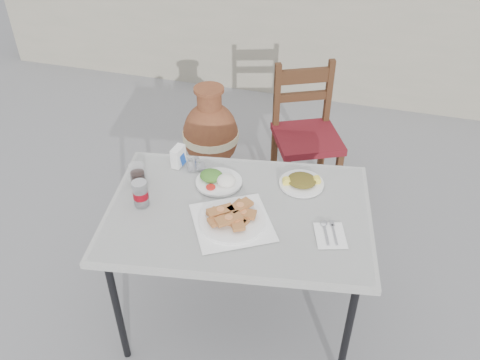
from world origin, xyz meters
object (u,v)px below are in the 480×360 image
(cola_glass, at_px, (138,176))
(terracotta_urn, at_px, (211,136))
(salad_rice_plate, at_px, (218,179))
(salad_chopped_plate, at_px, (302,182))
(chair, at_px, (306,133))
(cafe_table, at_px, (239,218))
(napkin_holder, at_px, (178,156))
(soda_can, at_px, (141,193))
(pide_plate, at_px, (232,217))
(condiment_caddy, at_px, (196,165))

(cola_glass, bearing_deg, terracotta_urn, 91.00)
(cola_glass, xyz_separation_m, terracotta_urn, (-0.02, 1.04, -0.43))
(salad_rice_plate, xyz_separation_m, cola_glass, (-0.35, -0.10, 0.02))
(salad_chopped_plate, distance_m, terracotta_urn, 1.19)
(salad_rice_plate, xyz_separation_m, chair, (0.26, 0.91, -0.26))
(cafe_table, bearing_deg, napkin_holder, 146.91)
(soda_can, relative_size, cola_glass, 1.17)
(pide_plate, height_order, salad_chopped_plate, pide_plate)
(salad_chopped_plate, bearing_deg, cafe_table, -132.74)
(pide_plate, bearing_deg, cola_glass, 164.14)
(cafe_table, relative_size, terracotta_urn, 1.90)
(cola_glass, height_order, condiment_caddy, cola_glass)
(condiment_caddy, distance_m, terracotta_urn, 0.98)
(terracotta_urn, bearing_deg, soda_can, -85.38)
(salad_chopped_plate, xyz_separation_m, napkin_holder, (-0.59, -0.01, 0.03))
(salad_chopped_plate, height_order, condiment_caddy, condiment_caddy)
(salad_chopped_plate, relative_size, condiment_caddy, 2.01)
(napkin_holder, bearing_deg, soda_can, -91.73)
(salad_rice_plate, relative_size, chair, 0.25)
(terracotta_urn, bearing_deg, cafe_table, -65.22)
(cafe_table, xyz_separation_m, condiment_caddy, (-0.28, 0.23, 0.07))
(cafe_table, height_order, cola_glass, cola_glass)
(salad_rice_plate, distance_m, chair, 0.98)
(cafe_table, relative_size, soda_can, 10.39)
(salad_rice_plate, bearing_deg, cafe_table, -47.67)
(cafe_table, height_order, salad_chopped_plate, salad_chopped_plate)
(salad_rice_plate, distance_m, cola_glass, 0.36)
(salad_rice_plate, relative_size, salad_chopped_plate, 1.05)
(salad_chopped_plate, relative_size, napkin_holder, 2.09)
(pide_plate, distance_m, soda_can, 0.41)
(terracotta_urn, bearing_deg, cola_glass, -89.00)
(pide_plate, distance_m, terracotta_urn, 1.34)
(chair, height_order, terracotta_urn, chair)
(salad_rice_plate, xyz_separation_m, salad_chopped_plate, (0.37, 0.09, -0.00))
(salad_chopped_plate, height_order, soda_can, soda_can)
(pide_plate, distance_m, cola_glass, 0.50)
(condiment_caddy, bearing_deg, pide_plate, -49.36)
(soda_can, xyz_separation_m, condiment_caddy, (0.13, 0.31, -0.04))
(soda_can, distance_m, condiment_caddy, 0.34)
(cafe_table, bearing_deg, pide_plate, -91.59)
(pide_plate, relative_size, salad_chopped_plate, 2.08)
(napkin_holder, bearing_deg, terracotta_urn, 105.99)
(salad_rice_plate, bearing_deg, terracotta_urn, 111.23)
(soda_can, distance_m, terracotta_urn, 1.26)
(cafe_table, bearing_deg, chair, 83.50)
(salad_rice_plate, bearing_deg, salad_chopped_plate, 14.06)
(cola_glass, bearing_deg, soda_can, -59.72)
(soda_can, bearing_deg, condiment_caddy, 66.95)
(chair, bearing_deg, pide_plate, -121.35)
(cola_glass, xyz_separation_m, chair, (0.61, 1.01, -0.28))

